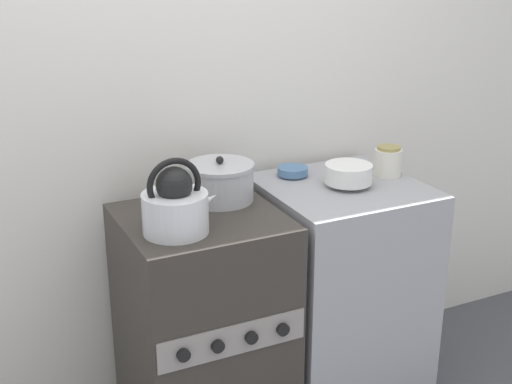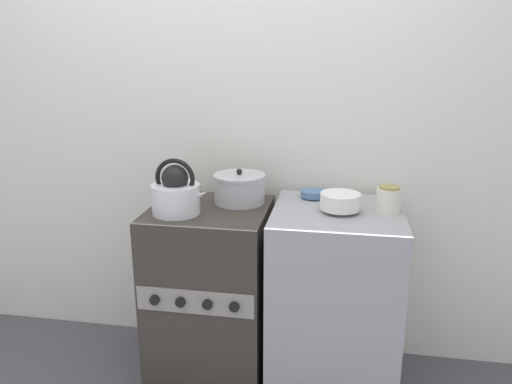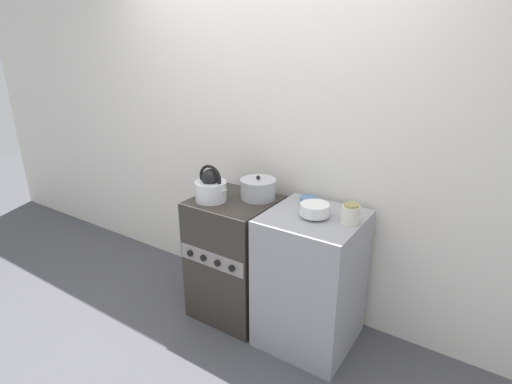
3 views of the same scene
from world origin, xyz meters
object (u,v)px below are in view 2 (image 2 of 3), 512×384
Objects in this scene: small_ceramic_bowl at (313,194)px; storage_jar at (389,199)px; stove at (211,296)px; cooking_pot at (239,188)px; enamel_bowl at (340,201)px; kettle at (176,193)px.

storage_jar is at bearing -24.03° from small_ceramic_bowl.
stove is at bearing -176.23° from storage_jar.
cooking_pot is 1.39× the size of enamel_bowl.
small_ceramic_bowl is (0.58, 0.30, -0.06)m from kettle.
kettle is at bearing -171.01° from storage_jar.
stove is 7.53× the size of small_ceramic_bowl.
enamel_bowl is at bearing -12.64° from cooking_pot.
cooking_pot is at bearing 43.52° from stove.
storage_jar is (0.21, 0.04, 0.01)m from enamel_bowl.
stove is 7.61× the size of storage_jar.
kettle reaches higher than enamel_bowl.
storage_jar is at bearing 8.99° from kettle.
enamel_bowl is at bearing 0.93° from stove.
kettle reaches higher than stove.
cooking_pot is 2.10× the size of storage_jar.
stove is 0.95m from storage_jar.
cooking_pot reaches higher than enamel_bowl.
stove is 5.04× the size of enamel_bowl.
kettle is 0.32m from cooking_pot.
cooking_pot reaches higher than stove.
enamel_bowl is at bearing -56.19° from small_ceramic_bowl.
cooking_pot reaches higher than storage_jar.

